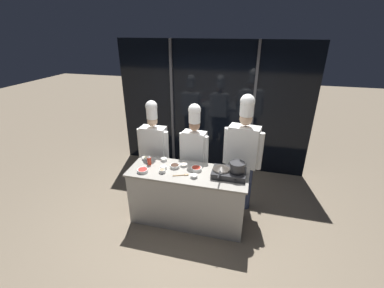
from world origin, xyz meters
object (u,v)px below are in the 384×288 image
object	(u,v)px
serving_spoon_slotted	(184,175)
prep_bowl_bean_sprouts	(164,159)
stock_pot	(237,167)
prep_bowl_chicken	(184,165)
squeeze_bottle_chili	(149,160)
prep_bowl_chili_flakes	(196,169)
chef_head	(154,144)
prep_bowl_soy_glaze	(175,166)
frying_pan	(221,168)
chef_line	(243,147)
prep_bowl_mushrooms	(162,171)
prep_bowl_bell_pepper	(143,170)
chef_sous	(194,147)
prep_bowl_garlic	(164,167)
portable_stove	(229,173)
prep_bowl_rice	(194,176)
prep_bowl_noodles	(145,158)

from	to	relation	value
serving_spoon_slotted	prep_bowl_bean_sprouts	bearing A→B (deg)	140.83
stock_pot	prep_bowl_chicken	size ratio (longest dim) A/B	2.11
squeeze_bottle_chili	prep_bowl_chili_flakes	xyz separation A→B (m)	(0.77, 0.01, -0.05)
chef_head	prep_bowl_soy_glaze	bearing A→B (deg)	138.25
frying_pan	chef_line	bearing A→B (deg)	62.83
prep_bowl_mushrooms	chef_head	world-z (taller)	chef_head
frying_pan	prep_bowl_bell_pepper	bearing A→B (deg)	-170.07
prep_bowl_soy_glaze	chef_sous	world-z (taller)	chef_sous
prep_bowl_bean_sprouts	prep_bowl_garlic	world-z (taller)	same
prep_bowl_chili_flakes	chef_head	size ratio (longest dim) A/B	0.09
chef_line	prep_bowl_bean_sprouts	bearing A→B (deg)	22.89
serving_spoon_slotted	prep_bowl_mushrooms	bearing A→B (deg)	-179.79
portable_stove	stock_pot	world-z (taller)	stock_pot
prep_bowl_mushrooms	prep_bowl_chili_flakes	xyz separation A→B (m)	(0.48, 0.19, 0.00)
prep_bowl_bean_sprouts	prep_bowl_garlic	xyz separation A→B (m)	(0.09, -0.25, -0.00)
frying_pan	prep_bowl_bean_sprouts	distance (m)	1.00
prep_bowl_bean_sprouts	squeeze_bottle_chili	bearing A→B (deg)	-135.10
serving_spoon_slotted	chef_sous	world-z (taller)	chef_sous
serving_spoon_slotted	chef_head	bearing A→B (deg)	137.17
portable_stove	prep_bowl_rice	xyz separation A→B (m)	(-0.49, -0.17, -0.02)
frying_pan	prep_bowl_garlic	bearing A→B (deg)	-177.62
squeeze_bottle_chili	prep_bowl_soy_glaze	bearing A→B (deg)	1.24
squeeze_bottle_chili	prep_bowl_bell_pepper	xyz separation A→B (m)	(-0.01, -0.24, -0.05)
prep_bowl_soy_glaze	serving_spoon_slotted	distance (m)	0.28
squeeze_bottle_chili	chef_line	distance (m)	1.51
frying_pan	prep_bowl_chili_flakes	world-z (taller)	frying_pan
prep_bowl_mushrooms	prep_bowl_bell_pepper	bearing A→B (deg)	-169.64
prep_bowl_noodles	prep_bowl_bell_pepper	world-z (taller)	prep_bowl_bell_pepper
prep_bowl_noodles	chef_head	world-z (taller)	chef_head
prep_bowl_noodles	prep_bowl_bean_sprouts	bearing A→B (deg)	5.85
prep_bowl_rice	chef_sous	distance (m)	0.68
prep_bowl_mushrooms	prep_bowl_garlic	world-z (taller)	prep_bowl_mushrooms
portable_stove	chef_sous	size ratio (longest dim) A/B	0.27
prep_bowl_chicken	chef_line	distance (m)	0.99
prep_bowl_garlic	prep_bowl_bell_pepper	bearing A→B (deg)	-148.69
prep_bowl_mushrooms	prep_bowl_chicken	bearing A→B (deg)	46.60
chef_sous	squeeze_bottle_chili	bearing A→B (deg)	41.24
chef_head	portable_stove	bearing A→B (deg)	159.70
prep_bowl_bean_sprouts	chef_head	size ratio (longest dim) A/B	0.06
stock_pot	prep_bowl_soy_glaze	bearing A→B (deg)	177.79
prep_bowl_chili_flakes	squeeze_bottle_chili	bearing A→B (deg)	-179.27
portable_stove	prep_bowl_chili_flakes	world-z (taller)	portable_stove
stock_pot	chef_head	distance (m)	1.60
squeeze_bottle_chili	prep_bowl_chicken	xyz separation A→B (m)	(0.54, 0.09, -0.06)
prep_bowl_bell_pepper	chef_line	xyz separation A→B (m)	(1.43, 0.73, 0.22)
squeeze_bottle_chili	chef_line	world-z (taller)	chef_line
chef_head	prep_bowl_chili_flakes	bearing A→B (deg)	151.51
prep_bowl_chili_flakes	chef_sous	xyz separation A→B (m)	(-0.14, 0.44, 0.14)
prep_bowl_noodles	prep_bowl_chili_flakes	distance (m)	0.91
prep_bowl_soy_glaze	prep_bowl_chicken	distance (m)	0.15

